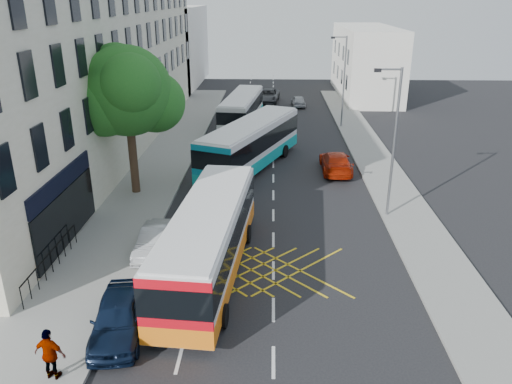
# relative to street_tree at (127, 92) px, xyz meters

# --- Properties ---
(ground) EXTENTS (120.00, 120.00, 0.00)m
(ground) POSITION_rel_street_tree_xyz_m (8.51, -14.97, -6.29)
(ground) COLOR black
(ground) RESTS_ON ground
(pavement_left) EXTENTS (5.00, 70.00, 0.15)m
(pavement_left) POSITION_rel_street_tree_xyz_m (0.01, 0.03, -6.22)
(pavement_left) COLOR gray
(pavement_left) RESTS_ON ground
(pavement_right) EXTENTS (3.00, 70.00, 0.15)m
(pavement_right) POSITION_rel_street_tree_xyz_m (16.01, 0.03, -6.22)
(pavement_right) COLOR gray
(pavement_right) RESTS_ON ground
(terrace_main) EXTENTS (8.30, 45.00, 13.50)m
(terrace_main) POSITION_rel_street_tree_xyz_m (-5.49, 9.52, 0.46)
(terrace_main) COLOR beige
(terrace_main) RESTS_ON ground
(terrace_far) EXTENTS (8.00, 20.00, 10.00)m
(terrace_far) POSITION_rel_street_tree_xyz_m (-5.49, 40.03, -1.29)
(terrace_far) COLOR silver
(terrace_far) RESTS_ON ground
(building_right) EXTENTS (6.00, 18.00, 8.00)m
(building_right) POSITION_rel_street_tree_xyz_m (19.51, 33.03, -2.29)
(building_right) COLOR silver
(building_right) RESTS_ON ground
(street_tree) EXTENTS (6.30, 5.70, 8.80)m
(street_tree) POSITION_rel_street_tree_xyz_m (0.00, 0.00, 0.00)
(street_tree) COLOR #382619
(street_tree) RESTS_ON pavement_left
(lamp_near) EXTENTS (1.45, 0.15, 8.00)m
(lamp_near) POSITION_rel_street_tree_xyz_m (14.71, -2.97, -1.68)
(lamp_near) COLOR slate
(lamp_near) RESTS_ON pavement_right
(lamp_far) EXTENTS (1.45, 0.15, 8.00)m
(lamp_far) POSITION_rel_street_tree_xyz_m (14.71, 17.03, -1.68)
(lamp_far) COLOR slate
(lamp_far) RESTS_ON pavement_right
(railings) EXTENTS (0.08, 5.60, 1.14)m
(railings) POSITION_rel_street_tree_xyz_m (-1.19, -9.67, -5.57)
(railings) COLOR black
(railings) RESTS_ON pavement_left
(bus_near) EXTENTS (3.53, 11.44, 3.17)m
(bus_near) POSITION_rel_street_tree_xyz_m (5.69, -9.25, -4.62)
(bus_near) COLOR silver
(bus_near) RESTS_ON ground
(bus_mid) EXTENTS (6.93, 11.89, 3.30)m
(bus_mid) POSITION_rel_street_tree_xyz_m (6.91, 5.25, -4.55)
(bus_mid) COLOR silver
(bus_mid) RESTS_ON ground
(bus_far) EXTENTS (3.65, 10.91, 3.01)m
(bus_far) POSITION_rel_street_tree_xyz_m (5.60, 16.91, -4.71)
(bus_far) COLOR silver
(bus_far) RESTS_ON ground
(parked_car_blue) EXTENTS (2.27, 4.49, 1.47)m
(parked_car_blue) POSITION_rel_street_tree_xyz_m (2.91, -13.63, -5.56)
(parked_car_blue) COLOR black
(parked_car_blue) RESTS_ON ground
(parked_car_silver) EXTENTS (1.54, 3.93, 1.27)m
(parked_car_silver) POSITION_rel_street_tree_xyz_m (2.91, -7.45, -5.65)
(parked_car_silver) COLOR #B0B3B8
(parked_car_silver) RESTS_ON ground
(red_hatchback) EXTENTS (1.99, 4.88, 1.42)m
(red_hatchback) POSITION_rel_street_tree_xyz_m (12.83, 4.55, -5.58)
(red_hatchback) COLOR #B42207
(red_hatchback) RESTS_ON ground
(distant_car_grey) EXTENTS (2.82, 5.27, 1.41)m
(distant_car_grey) POSITION_rel_street_tree_xyz_m (7.91, 28.58, -5.59)
(distant_car_grey) COLOR #3B3D43
(distant_car_grey) RESTS_ON ground
(distant_car_silver) EXTENTS (1.60, 3.60, 1.20)m
(distant_car_silver) POSITION_rel_street_tree_xyz_m (11.27, 26.25, -5.69)
(distant_car_silver) COLOR #B0B2B8
(distant_car_silver) RESTS_ON ground
(pedestrian_far) EXTENTS (1.12, 0.63, 1.81)m
(pedestrian_far) POSITION_rel_street_tree_xyz_m (1.51, -16.07, -5.24)
(pedestrian_far) COLOR gray
(pedestrian_far) RESTS_ON pavement_left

